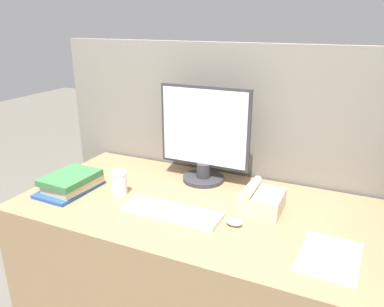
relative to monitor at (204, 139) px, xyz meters
name	(u,v)px	position (x,y,z in m)	size (l,w,h in m)	color
cubicle_panel_rear	(228,178)	(0.07, 0.18, -0.27)	(2.01, 0.04, 1.46)	gray
desk	(195,276)	(0.07, -0.27, -0.61)	(1.61, 0.81, 0.78)	#937551
monitor	(204,139)	(0.00, 0.00, 0.00)	(0.47, 0.21, 0.49)	#333338
keyboard	(171,212)	(0.01, -0.39, -0.22)	(0.44, 0.14, 0.02)	silver
mouse	(234,222)	(0.29, -0.37, -0.21)	(0.07, 0.04, 0.03)	silver
coffee_cup	(119,183)	(-0.30, -0.31, -0.17)	(0.08, 0.08, 0.11)	white
book_stack	(71,183)	(-0.54, -0.38, -0.18)	(0.22, 0.30, 0.08)	#264C8C
desk_telephone	(261,201)	(0.36, -0.20, -0.18)	(0.17, 0.18, 0.12)	beige
paper_pile	(330,257)	(0.66, -0.43, -0.22)	(0.21, 0.28, 0.01)	white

